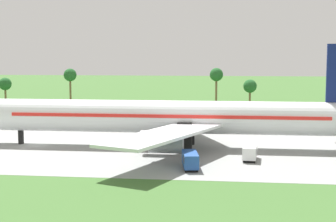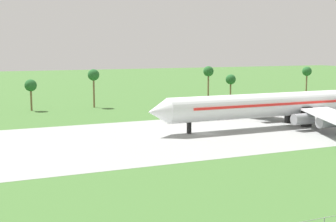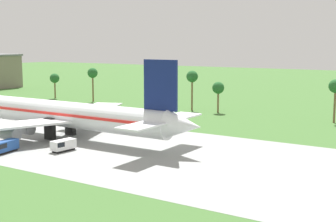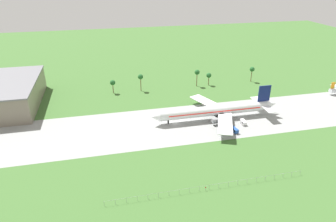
% 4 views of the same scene
% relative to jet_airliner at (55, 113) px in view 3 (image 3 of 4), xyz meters
% --- Properties ---
extents(jet_airliner, '(74.66, 53.53, 17.68)m').
position_rel_jet_airliner_xyz_m(jet_airliner, '(0.00, 0.00, 0.00)').
color(jet_airliner, white).
rests_on(jet_airliner, ground_plane).
extents(baggage_tug, '(2.41, 5.10, 2.23)m').
position_rel_jet_airliner_xyz_m(baggage_tug, '(11.98, -9.70, -4.03)').
color(baggage_tug, black).
rests_on(baggage_tug, ground_plane).
extents(catering_van, '(2.87, 5.83, 2.31)m').
position_rel_jet_airliner_xyz_m(catering_van, '(3.52, -16.59, -3.99)').
color(catering_van, black).
rests_on(catering_van, ground_plane).
extents(palm_tree_row, '(106.40, 3.60, 12.34)m').
position_rel_jet_airliner_xyz_m(palm_tree_row, '(-4.47, 52.44, 3.61)').
color(palm_tree_row, brown).
rests_on(palm_tree_row, ground_plane).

